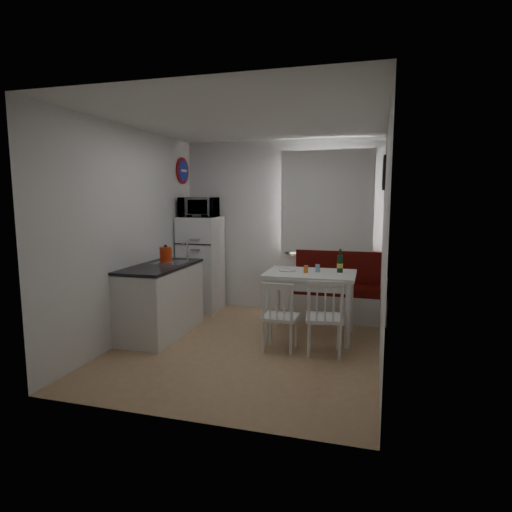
{
  "coord_description": "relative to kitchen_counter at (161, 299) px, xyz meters",
  "views": [
    {
      "loc": [
        1.42,
        -4.64,
        1.76
      ],
      "look_at": [
        -0.04,
        0.5,
        1.01
      ],
      "focal_mm": 30.0,
      "sensor_mm": 36.0,
      "label": 1
    }
  ],
  "objects": [
    {
      "name": "window",
      "position": [
        1.9,
        1.56,
        1.17
      ],
      "size": [
        1.22,
        0.06,
        1.47
      ],
      "primitive_type": "cube",
      "color": "white",
      "rests_on": "wall_back"
    },
    {
      "name": "wall_right",
      "position": [
        2.7,
        -0.16,
        0.84
      ],
      "size": [
        0.02,
        3.5,
        2.6
      ],
      "primitive_type": "cube",
      "color": "white",
      "rests_on": "floor"
    },
    {
      "name": "curtain",
      "position": [
        1.9,
        1.49,
        1.22
      ],
      "size": [
        1.35,
        0.02,
        1.5
      ],
      "primitive_type": "cube",
      "color": "white",
      "rests_on": "wall_back"
    },
    {
      "name": "plate",
      "position": [
        1.55,
        0.43,
        0.38
      ],
      "size": [
        0.22,
        0.22,
        0.02
      ],
      "primitive_type": "cylinder",
      "color": "white",
      "rests_on": "dining_table"
    },
    {
      "name": "dining_table",
      "position": [
        1.85,
        0.41,
        0.28
      ],
      "size": [
        1.11,
        0.78,
        0.82
      ],
      "rotation": [
        0.0,
        0.0,
        0.01
      ],
      "color": "white",
      "rests_on": "floor"
    },
    {
      "name": "wall_front",
      "position": [
        1.2,
        -1.91,
        0.84
      ],
      "size": [
        3.0,
        0.02,
        2.6
      ],
      "primitive_type": "cube",
      "color": "white",
      "rests_on": "floor"
    },
    {
      "name": "kettle",
      "position": [
        0.05,
        0.06,
        0.57
      ],
      "size": [
        0.18,
        0.18,
        0.24
      ],
      "primitive_type": "cylinder",
      "color": "red",
      "rests_on": "kitchen_counter"
    },
    {
      "name": "wall_sign",
      "position": [
        -0.27,
        1.29,
        1.69
      ],
      "size": [
        0.03,
        0.4,
        0.4
      ],
      "primitive_type": "cylinder",
      "rotation": [
        0.0,
        1.57,
        0.0
      ],
      "color": "#1C2CAA",
      "rests_on": "wall_left"
    },
    {
      "name": "picture_frame",
      "position": [
        2.67,
        0.94,
        1.59
      ],
      "size": [
        0.04,
        0.52,
        0.42
      ],
      "primitive_type": "cube",
      "color": "black",
      "rests_on": "wall_right"
    },
    {
      "name": "wine_bottle",
      "position": [
        2.2,
        0.51,
        0.52
      ],
      "size": [
        0.07,
        0.07,
        0.29
      ],
      "primitive_type": null,
      "color": "#123919",
      "rests_on": "dining_table"
    },
    {
      "name": "floor",
      "position": [
        1.2,
        -0.16,
        -0.46
      ],
      "size": [
        3.0,
        3.5,
        0.02
      ],
      "primitive_type": "cube",
      "color": "tan",
      "rests_on": "ground"
    },
    {
      "name": "chair_right",
      "position": [
        2.1,
        -0.24,
        0.08
      ],
      "size": [
        0.46,
        0.44,
        0.47
      ],
      "rotation": [
        0.0,
        0.0,
        0.14
      ],
      "color": "white",
      "rests_on": "floor"
    },
    {
      "name": "drinking_glass_orange",
      "position": [
        1.8,
        0.36,
        0.42
      ],
      "size": [
        0.05,
        0.05,
        0.09
      ],
      "primitive_type": "cylinder",
      "color": "orange",
      "rests_on": "dining_table"
    },
    {
      "name": "ceiling",
      "position": [
        1.2,
        -0.16,
        2.14
      ],
      "size": [
        3.0,
        3.5,
        0.02
      ],
      "primitive_type": "cube",
      "color": "white",
      "rests_on": "wall_back"
    },
    {
      "name": "bench",
      "position": [
        2.11,
        1.36,
        -0.13
      ],
      "size": [
        1.36,
        0.52,
        0.97
      ],
      "color": "white",
      "rests_on": "floor"
    },
    {
      "name": "wall_back",
      "position": [
        1.2,
        1.59,
        0.84
      ],
      "size": [
        3.0,
        0.02,
        2.6
      ],
      "primitive_type": "cube",
      "color": "white",
      "rests_on": "floor"
    },
    {
      "name": "chair_left",
      "position": [
        1.6,
        -0.24,
        0.05
      ],
      "size": [
        0.39,
        0.37,
        0.44
      ],
      "rotation": [
        0.0,
        0.0,
        -0.03
      ],
      "color": "white",
      "rests_on": "floor"
    },
    {
      "name": "drinking_glass_blue",
      "position": [
        1.93,
        0.46,
        0.42
      ],
      "size": [
        0.06,
        0.06,
        0.1
      ],
      "primitive_type": "cylinder",
      "color": "#7DB1D5",
      "rests_on": "dining_table"
    },
    {
      "name": "kitchen_counter",
      "position": [
        0.0,
        0.0,
        0.0
      ],
      "size": [
        0.62,
        1.32,
        1.16
      ],
      "color": "white",
      "rests_on": "floor"
    },
    {
      "name": "fridge",
      "position": [
        0.02,
        1.24,
        0.27
      ],
      "size": [
        0.58,
        0.58,
        1.45
      ],
      "primitive_type": "cube",
      "color": "white",
      "rests_on": "floor"
    },
    {
      "name": "microwave",
      "position": [
        0.02,
        1.19,
        1.14
      ],
      "size": [
        0.54,
        0.36,
        0.3
      ],
      "primitive_type": "imported",
      "color": "white",
      "rests_on": "fridge"
    },
    {
      "name": "wall_left",
      "position": [
        -0.3,
        -0.16,
        0.84
      ],
      "size": [
        0.02,
        3.5,
        2.6
      ],
      "primitive_type": "cube",
      "color": "white",
      "rests_on": "floor"
    }
  ]
}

